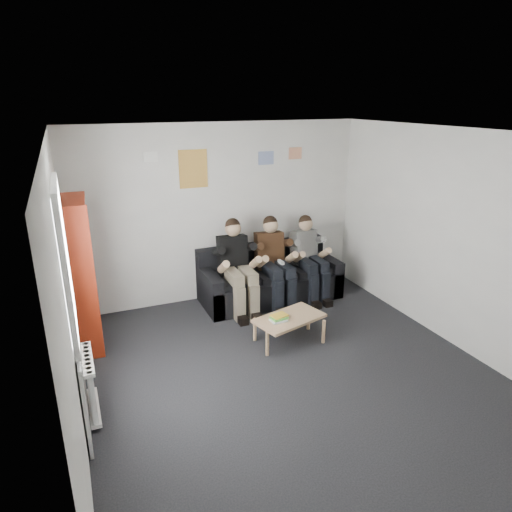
{
  "coord_description": "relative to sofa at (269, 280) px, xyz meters",
  "views": [
    {
      "loc": [
        -2.13,
        -3.97,
        3.03
      ],
      "look_at": [
        0.08,
        1.3,
        1.03
      ],
      "focal_mm": 32.0,
      "sensor_mm": 36.0,
      "label": 1
    }
  ],
  "objects": [
    {
      "name": "sofa",
      "position": [
        0.0,
        0.0,
        0.0
      ],
      "size": [
        2.16,
        0.88,
        0.83
      ],
      "color": "black",
      "rests_on": "ground"
    },
    {
      "name": "poster_pink",
      "position": [
        0.61,
        0.4,
        1.9
      ],
      "size": [
        0.22,
        0.01,
        0.18
      ],
      "primitive_type": "cube",
      "color": "#BD3B8A",
      "rests_on": "room_shell"
    },
    {
      "name": "person_middle",
      "position": [
        0.0,
        -0.2,
        0.37
      ],
      "size": [
        0.42,
        0.9,
        1.35
      ],
      "rotation": [
        0.0,
        0.0,
        -0.13
      ],
      "color": "#452C17",
      "rests_on": "sofa"
    },
    {
      "name": "coffee_table",
      "position": [
        -0.33,
        -1.36,
        0.01
      ],
      "size": [
        0.89,
        0.49,
        0.36
      ],
      "rotation": [
        0.0,
        0.0,
        0.27
      ],
      "color": "tan",
      "rests_on": "ground"
    },
    {
      "name": "person_left",
      "position": [
        -0.6,
        -0.2,
        0.37
      ],
      "size": [
        0.43,
        0.92,
        1.37
      ],
      "rotation": [
        0.0,
        0.0,
        -0.07
      ],
      "color": "black",
      "rests_on": "sofa"
    },
    {
      "name": "bookshelf",
      "position": [
        -2.72,
        -0.39,
        0.65
      ],
      "size": [
        0.29,
        0.86,
        1.91
      ],
      "rotation": [
        0.0,
        0.0,
        -0.05
      ],
      "color": "maroon",
      "rests_on": "ground"
    },
    {
      "name": "person_right",
      "position": [
        0.6,
        -0.2,
        0.35
      ],
      "size": [
        0.4,
        0.85,
        1.3
      ],
      "rotation": [
        0.0,
        0.0,
        0.15
      ],
      "color": "silver",
      "rests_on": "sofa"
    },
    {
      "name": "poster_sign",
      "position": [
        -1.64,
        0.4,
        1.95
      ],
      "size": [
        0.2,
        0.01,
        0.14
      ],
      "primitive_type": "cube",
      "color": "white",
      "rests_on": "room_shell"
    },
    {
      "name": "radiator",
      "position": [
        -2.79,
        -1.89,
        0.05
      ],
      "size": [
        0.1,
        0.64,
        0.6
      ],
      "color": "white",
      "rests_on": "ground"
    },
    {
      "name": "game_cases",
      "position": [
        -0.49,
        -1.38,
        0.08
      ],
      "size": [
        0.25,
        0.21,
        0.05
      ],
      "rotation": [
        0.0,
        0.0,
        0.07
      ],
      "color": "silver",
      "rests_on": "coffee_table"
    },
    {
      "name": "poster_blue",
      "position": [
        0.11,
        0.4,
        1.85
      ],
      "size": [
        0.25,
        0.01,
        0.2
      ],
      "primitive_type": "cube",
      "color": "#3A6CC6",
      "rests_on": "room_shell"
    },
    {
      "name": "window",
      "position": [
        -2.87,
        -1.89,
        0.73
      ],
      "size": [
        0.05,
        1.3,
        2.36
      ],
      "color": "white",
      "rests_on": "room_shell"
    },
    {
      "name": "room_shell",
      "position": [
        -0.64,
        -2.09,
        1.05
      ],
      "size": [
        5.0,
        5.0,
        5.0
      ],
      "color": "black",
      "rests_on": "ground"
    },
    {
      "name": "poster_large",
      "position": [
        -1.04,
        0.4,
        1.75
      ],
      "size": [
        0.42,
        0.01,
        0.55
      ],
      "primitive_type": "cube",
      "color": "#CCCA48",
      "rests_on": "room_shell"
    }
  ]
}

